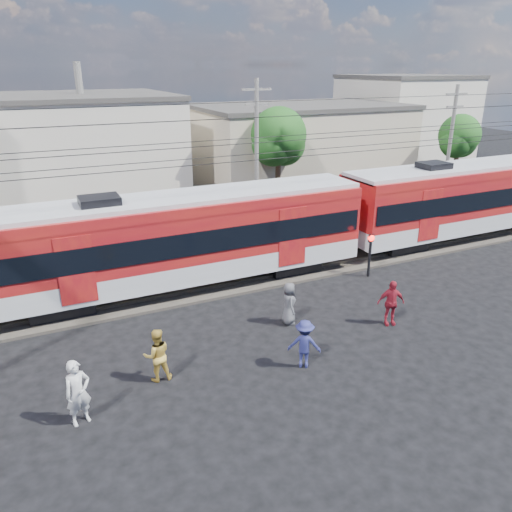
# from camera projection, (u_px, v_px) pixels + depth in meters

# --- Properties ---
(ground) EXTENTS (120.00, 120.00, 0.00)m
(ground) POSITION_uv_depth(u_px,v_px,m) (288.00, 382.00, 15.45)
(ground) COLOR black
(ground) RESTS_ON ground
(track_bed) EXTENTS (70.00, 3.40, 0.12)m
(track_bed) POSITION_uv_depth(u_px,v_px,m) (202.00, 284.00, 22.18)
(track_bed) COLOR #2D2823
(track_bed) RESTS_ON ground
(rail_near) EXTENTS (70.00, 0.12, 0.12)m
(rail_near) POSITION_uv_depth(u_px,v_px,m) (207.00, 288.00, 21.51)
(rail_near) COLOR #59544C
(rail_near) RESTS_ON track_bed
(rail_far) EXTENTS (70.00, 0.12, 0.12)m
(rail_far) POSITION_uv_depth(u_px,v_px,m) (196.00, 275.00, 22.77)
(rail_far) COLOR #59544C
(rail_far) RESTS_ON track_bed
(commuter_train) EXTENTS (50.30, 3.08, 4.17)m
(commuter_train) POSITION_uv_depth(u_px,v_px,m) (187.00, 236.00, 21.13)
(commuter_train) COLOR black
(commuter_train) RESTS_ON ground
(building_midwest) EXTENTS (12.24, 12.24, 7.30)m
(building_midwest) POSITION_uv_depth(u_px,v_px,m) (87.00, 146.00, 36.16)
(building_midwest) COLOR beige
(building_midwest) RESTS_ON ground
(building_mideast) EXTENTS (16.32, 10.20, 6.30)m
(building_mideast) POSITION_uv_depth(u_px,v_px,m) (299.00, 145.00, 40.15)
(building_mideast) COLOR tan
(building_mideast) RESTS_ON ground
(building_east) EXTENTS (10.20, 10.20, 8.30)m
(building_east) POSITION_uv_depth(u_px,v_px,m) (403.00, 120.00, 48.73)
(building_east) COLOR beige
(building_east) RESTS_ON ground
(utility_pole_mid) EXTENTS (1.80, 0.24, 8.50)m
(utility_pole_mid) POSITION_uv_depth(u_px,v_px,m) (257.00, 151.00, 28.88)
(utility_pole_mid) COLOR slate
(utility_pole_mid) RESTS_ON ground
(utility_pole_east) EXTENTS (1.80, 0.24, 8.00)m
(utility_pole_east) POSITION_uv_depth(u_px,v_px,m) (450.00, 142.00, 33.68)
(utility_pole_east) COLOR slate
(utility_pole_east) RESTS_ON ground
(tree_near) EXTENTS (3.82, 3.64, 6.72)m
(tree_near) POSITION_uv_depth(u_px,v_px,m) (280.00, 138.00, 32.71)
(tree_near) COLOR #382619
(tree_near) RESTS_ON ground
(tree_far) EXTENTS (3.36, 3.12, 5.76)m
(tree_far) POSITION_uv_depth(u_px,v_px,m) (460.00, 137.00, 38.06)
(tree_far) COLOR #382619
(tree_far) RESTS_ON ground
(pedestrian_a) EXTENTS (0.80, 0.65, 1.92)m
(pedestrian_a) POSITION_uv_depth(u_px,v_px,m) (78.00, 393.00, 13.36)
(pedestrian_a) COLOR silver
(pedestrian_a) RESTS_ON ground
(pedestrian_b) EXTENTS (0.89, 0.72, 1.73)m
(pedestrian_b) POSITION_uv_depth(u_px,v_px,m) (157.00, 355.00, 15.26)
(pedestrian_b) COLOR gold
(pedestrian_b) RESTS_ON ground
(pedestrian_c) EXTENTS (1.23, 1.09, 1.65)m
(pedestrian_c) POSITION_uv_depth(u_px,v_px,m) (304.00, 344.00, 15.95)
(pedestrian_c) COLOR navy
(pedestrian_c) RESTS_ON ground
(pedestrian_d) EXTENTS (1.12, 0.75, 1.77)m
(pedestrian_d) POSITION_uv_depth(u_px,v_px,m) (391.00, 303.00, 18.58)
(pedestrian_d) COLOR maroon
(pedestrian_d) RESTS_ON ground
(pedestrian_e) EXTENTS (0.71, 0.91, 1.65)m
(pedestrian_e) POSITION_uv_depth(u_px,v_px,m) (289.00, 303.00, 18.66)
(pedestrian_e) COLOR #47474C
(pedestrian_e) RESTS_ON ground
(car_silver) EXTENTS (4.51, 2.13, 1.49)m
(car_silver) POSITION_uv_depth(u_px,v_px,m) (470.00, 191.00, 35.66)
(car_silver) COLOR #AFB2B6
(car_silver) RESTS_ON ground
(crossing_signal) EXTENTS (0.30, 0.30, 2.06)m
(crossing_signal) POSITION_uv_depth(u_px,v_px,m) (370.00, 247.00, 22.64)
(crossing_signal) COLOR black
(crossing_signal) RESTS_ON ground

